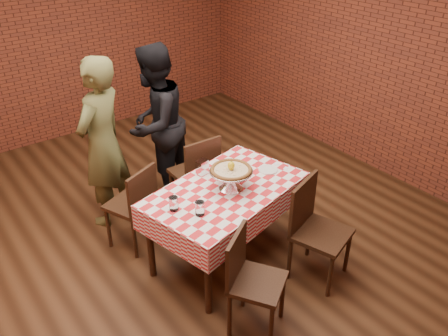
{
  "coord_description": "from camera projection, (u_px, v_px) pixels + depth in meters",
  "views": [
    {
      "loc": [
        -1.8,
        -3.1,
        2.94
      ],
      "look_at": [
        0.3,
        -0.33,
        0.91
      ],
      "focal_mm": 37.39,
      "sensor_mm": 36.0,
      "label": 1
    }
  ],
  "objects": [
    {
      "name": "ground",
      "position": [
        179.0,
        244.0,
        4.55
      ],
      "size": [
        6.0,
        6.0,
        0.0
      ],
      "primitive_type": "plane",
      "color": "black",
      "rests_on": "ground"
    },
    {
      "name": "back_wall",
      "position": [
        46.0,
        32.0,
        5.88
      ],
      "size": [
        5.5,
        0.0,
        5.5
      ],
      "primitive_type": "plane",
      "rotation": [
        1.57,
        0.0,
        0.0
      ],
      "color": "brown",
      "rests_on": "ground"
    },
    {
      "name": "table",
      "position": [
        225.0,
        224.0,
        4.21
      ],
      "size": [
        1.53,
        1.11,
        0.75
      ],
      "primitive_type": "cube",
      "rotation": [
        0.0,
        0.0,
        0.22
      ],
      "color": "#352212",
      "rests_on": "ground"
    },
    {
      "name": "tablecloth",
      "position": [
        225.0,
        200.0,
        4.08
      ],
      "size": [
        1.57,
        1.15,
        0.24
      ],
      "primitive_type": null,
      "rotation": [
        0.0,
        0.0,
        0.22
      ],
      "color": "red",
      "rests_on": "table"
    },
    {
      "name": "pizza_stand",
      "position": [
        231.0,
        179.0,
        3.99
      ],
      "size": [
        0.48,
        0.48,
        0.17
      ],
      "primitive_type": null,
      "rotation": [
        0.0,
        0.0,
        0.31
      ],
      "color": "silver",
      "rests_on": "tablecloth"
    },
    {
      "name": "pizza",
      "position": [
        231.0,
        170.0,
        3.94
      ],
      "size": [
        0.45,
        0.45,
        0.03
      ],
      "primitive_type": "cylinder",
      "rotation": [
        0.0,
        0.0,
        0.31
      ],
      "color": "beige",
      "rests_on": "pizza_stand"
    },
    {
      "name": "lemon",
      "position": [
        231.0,
        166.0,
        3.92
      ],
      "size": [
        0.08,
        0.08,
        0.08
      ],
      "primitive_type": "ellipsoid",
      "rotation": [
        0.0,
        0.0,
        0.31
      ],
      "color": "yellow",
      "rests_on": "pizza"
    },
    {
      "name": "water_glass_left",
      "position": [
        200.0,
        208.0,
        3.66
      ],
      "size": [
        0.09,
        0.09,
        0.12
      ],
      "primitive_type": "cylinder",
      "rotation": [
        0.0,
        0.0,
        0.22
      ],
      "color": "white",
      "rests_on": "tablecloth"
    },
    {
      "name": "water_glass_right",
      "position": [
        174.0,
        204.0,
        3.72
      ],
      "size": [
        0.09,
        0.09,
        0.12
      ],
      "primitive_type": "cylinder",
      "rotation": [
        0.0,
        0.0,
        0.22
      ],
      "color": "white",
      "rests_on": "tablecloth"
    },
    {
      "name": "side_plate",
      "position": [
        268.0,
        170.0,
        4.28
      ],
      "size": [
        0.21,
        0.21,
        0.01
      ],
      "primitive_type": "cylinder",
      "rotation": [
        0.0,
        0.0,
        0.22
      ],
      "color": "white",
      "rests_on": "tablecloth"
    },
    {
      "name": "sweetener_packet_a",
      "position": [
        286.0,
        168.0,
        4.31
      ],
      "size": [
        0.06,
        0.05,
        0.0
      ],
      "primitive_type": "cube",
      "rotation": [
        0.0,
        0.0,
        0.4
      ],
      "color": "white",
      "rests_on": "tablecloth"
    },
    {
      "name": "sweetener_packet_b",
      "position": [
        276.0,
        164.0,
        4.38
      ],
      "size": [
        0.06,
        0.05,
        0.0
      ],
      "primitive_type": "cube",
      "rotation": [
        0.0,
        0.0,
        -0.34
      ],
      "color": "white",
      "rests_on": "tablecloth"
    },
    {
      "name": "condiment_caddy",
      "position": [
        202.0,
        167.0,
        4.2
      ],
      "size": [
        0.11,
        0.09,
        0.13
      ],
      "primitive_type": "cube",
      "rotation": [
        0.0,
        0.0,
        0.18
      ],
      "color": "silver",
      "rests_on": "tablecloth"
    },
    {
      "name": "chair_near_left",
      "position": [
        257.0,
        285.0,
        3.47
      ],
      "size": [
        0.53,
        0.53,
        0.86
      ],
      "primitive_type": null,
      "rotation": [
        0.0,
        0.0,
        0.56
      ],
      "color": "#352212",
      "rests_on": "ground"
    },
    {
      "name": "chair_near_right",
      "position": [
        322.0,
        233.0,
        3.96
      ],
      "size": [
        0.55,
        0.55,
        0.92
      ],
      "primitive_type": null,
      "rotation": [
        0.0,
        0.0,
        0.31
      ],
      "color": "#352212",
      "rests_on": "ground"
    },
    {
      "name": "chair_far_left",
      "position": [
        130.0,
        206.0,
        4.36
      ],
      "size": [
        0.5,
        0.5,
        0.86
      ],
      "primitive_type": null,
      "rotation": [
        0.0,
        0.0,
        3.53
      ],
      "color": "#352212",
      "rests_on": "ground"
    },
    {
      "name": "chair_far_right",
      "position": [
        194.0,
        173.0,
        4.85
      ],
      "size": [
        0.43,
        0.43,
        0.9
      ],
      "primitive_type": null,
      "rotation": [
        0.0,
        0.0,
        3.12
      ],
      "color": "#352212",
      "rests_on": "ground"
    },
    {
      "name": "diner_olive",
      "position": [
        102.0,
        144.0,
        4.51
      ],
      "size": [
        0.76,
        0.68,
        1.73
      ],
      "primitive_type": "imported",
      "rotation": [
        0.0,
        0.0,
        3.69
      ],
      "color": "brown",
      "rests_on": "ground"
    },
    {
      "name": "diner_black",
      "position": [
        155.0,
        123.0,
        4.95
      ],
      "size": [
        1.04,
        0.97,
        1.7
      ],
      "primitive_type": "imported",
      "rotation": [
        0.0,
        0.0,
        3.68
      ],
      "color": "black",
      "rests_on": "ground"
    }
  ]
}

